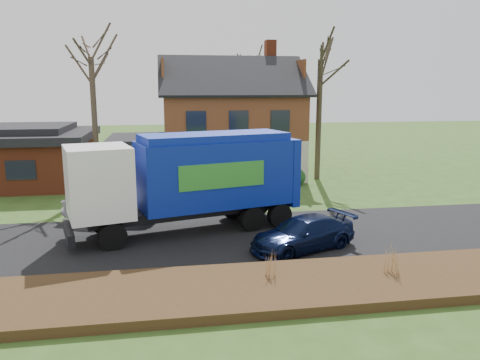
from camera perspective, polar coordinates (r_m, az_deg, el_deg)
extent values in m
plane|color=#304818|center=(19.24, -1.24, -7.06)|extent=(120.00, 120.00, 0.00)
cube|color=black|center=(19.24, -1.24, -7.04)|extent=(80.00, 7.00, 0.02)
cube|color=black|center=(14.31, 1.79, -13.09)|extent=(80.00, 3.50, 0.30)
cube|color=beige|center=(32.75, -1.19, 3.01)|extent=(9.00, 7.50, 2.70)
cube|color=#5E2C1A|center=(32.46, -1.21, 7.82)|extent=(9.00, 7.50, 2.80)
cube|color=brown|center=(34.02, 3.71, 15.31)|extent=(0.70, 0.90, 1.60)
cube|color=beige|center=(31.99, -12.14, 2.47)|extent=(3.50, 5.50, 2.60)
cube|color=black|center=(31.81, -12.24, 5.00)|extent=(3.90, 5.90, 0.24)
cube|color=brown|center=(32.84, -25.91, 1.99)|extent=(9.00, 7.50, 2.80)
cube|color=black|center=(32.64, -26.16, 4.84)|extent=(9.80, 8.20, 0.50)
cube|color=black|center=(32.60, -26.22, 5.63)|extent=(7.00, 6.00, 0.40)
cylinder|color=black|center=(18.35, -15.25, -6.65)|extent=(1.12, 0.62, 1.06)
cylinder|color=black|center=(20.38, -16.23, -4.90)|extent=(1.12, 0.62, 1.06)
cylinder|color=black|center=(20.00, 1.49, -4.75)|extent=(1.12, 0.62, 1.06)
cylinder|color=black|center=(21.89, -0.95, -3.34)|extent=(1.12, 0.62, 1.06)
cylinder|color=black|center=(20.59, 4.84, -4.32)|extent=(1.12, 0.62, 1.06)
cylinder|color=black|center=(22.43, 2.17, -2.99)|extent=(1.12, 0.62, 1.06)
cube|color=black|center=(20.06, -5.65, -3.76)|extent=(8.81, 3.47, 0.36)
cube|color=white|center=(18.87, -16.84, -0.21)|extent=(2.93, 3.08, 2.76)
cube|color=black|center=(18.74, -20.27, -0.03)|extent=(0.66, 2.19, 0.92)
cube|color=black|center=(19.22, -20.16, -6.04)|extent=(0.91, 2.53, 0.46)
cube|color=navy|center=(20.03, -3.11, 0.91)|extent=(6.88, 4.14, 2.76)
cube|color=navy|center=(19.81, -3.16, 5.27)|extent=(6.51, 3.76, 0.31)
cube|color=navy|center=(21.45, 5.20, 1.29)|extent=(1.02, 2.61, 2.96)
cube|color=#2E872C|center=(18.77, -2.12, 0.53)|extent=(3.57, 0.99, 1.02)
cube|color=#2E872C|center=(21.16, -4.77, 1.72)|extent=(3.57, 0.99, 1.02)
imported|color=#AFB1B7|center=(22.42, -15.28, -2.93)|extent=(4.55, 2.66, 1.42)
imported|color=black|center=(17.90, 7.68, -6.50)|extent=(4.62, 3.25, 1.24)
cylinder|color=#453629|center=(28.38, -17.26, 6.33)|extent=(0.32, 0.32, 7.71)
cylinder|color=#3B3223|center=(31.21, 9.57, 7.15)|extent=(0.36, 0.36, 7.79)
cylinder|color=#3B2E23|center=(42.02, 1.55, 8.30)|extent=(0.30, 0.30, 7.76)
cone|color=#AF7D4D|center=(14.61, 3.74, -10.16)|extent=(0.04, 0.04, 0.84)
cone|color=#AF7D4D|center=(14.58, 3.22, -10.19)|extent=(0.04, 0.04, 0.84)
cone|color=#AF7D4D|center=(14.64, 4.25, -10.12)|extent=(0.04, 0.04, 0.84)
cone|color=#AF7D4D|center=(14.71, 3.64, -10.01)|extent=(0.04, 0.04, 0.84)
cone|color=#AF7D4D|center=(14.51, 3.83, -10.31)|extent=(0.04, 0.04, 0.84)
cone|color=#AF824D|center=(15.62, 18.13, -9.10)|extent=(0.04, 0.04, 0.93)
cone|color=#AF824D|center=(15.54, 17.59, -9.16)|extent=(0.04, 0.04, 0.93)
cone|color=#AF824D|center=(15.69, 18.67, -9.04)|extent=(0.04, 0.04, 0.93)
cone|color=#AF824D|center=(15.73, 17.91, -8.94)|extent=(0.04, 0.04, 0.93)
cone|color=#AF824D|center=(15.51, 18.36, -9.26)|extent=(0.04, 0.04, 0.93)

